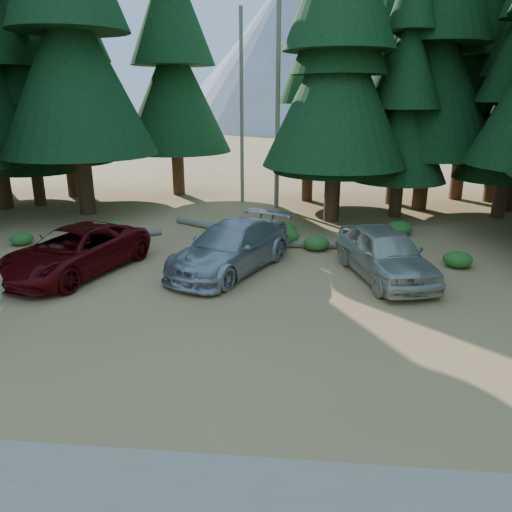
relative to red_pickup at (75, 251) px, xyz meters
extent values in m
plane|color=#A87A47|center=(5.29, -3.66, -0.77)|extent=(160.00, 160.00, 0.00)
cylinder|color=slate|center=(6.09, 10.84, 5.23)|extent=(0.24, 0.24, 12.00)
cylinder|color=slate|center=(4.09, 12.34, 4.23)|extent=(0.20, 0.20, 10.00)
cone|color=gray|center=(5.29, 81.34, 13.23)|extent=(44.00, 44.00, 28.00)
cone|color=gray|center=(-2.71, 91.34, 9.23)|extent=(36.00, 36.00, 20.00)
imported|color=#54070A|center=(0.00, 0.00, 0.00)|extent=(4.15, 6.06, 1.54)
imported|color=#AAADB3|center=(5.12, 0.79, 0.03)|extent=(4.37, 5.96, 1.61)
imported|color=beige|center=(10.19, 0.51, 0.06)|extent=(3.23, 5.24, 1.67)
cylinder|color=slate|center=(-0.17, 4.16, -0.64)|extent=(3.42, 1.85, 0.26)
cylinder|color=slate|center=(3.29, 6.17, -0.61)|extent=(3.37, 2.28, 0.31)
cylinder|color=slate|center=(7.84, 3.62, -0.63)|extent=(4.42, 0.33, 0.28)
ellipsoid|color=#32681F|center=(-3.65, 2.99, -0.52)|extent=(0.90, 0.90, 0.49)
ellipsoid|color=#32681F|center=(-0.67, 5.00, -0.51)|extent=(0.93, 0.93, 0.51)
ellipsoid|color=#32681F|center=(6.73, 3.97, -0.41)|extent=(1.29, 1.29, 0.71)
ellipsoid|color=#32681F|center=(6.72, 5.21, -0.47)|extent=(1.11, 1.11, 0.61)
ellipsoid|color=#32681F|center=(8.06, 3.38, -0.50)|extent=(1.00, 1.00, 0.55)
ellipsoid|color=#32681F|center=(11.63, 5.95, -0.47)|extent=(1.09, 1.09, 0.60)
ellipsoid|color=#32681F|center=(12.90, 1.84, -0.50)|extent=(0.99, 0.99, 0.54)
camera|label=1|loc=(7.50, -15.17, 4.90)|focal=35.00mm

